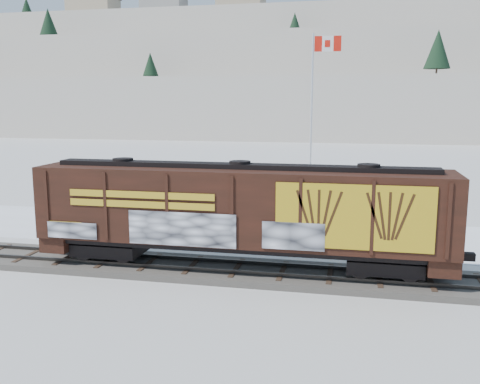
% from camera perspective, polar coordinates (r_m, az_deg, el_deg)
% --- Properties ---
extents(ground, '(500.00, 500.00, 0.00)m').
position_cam_1_polar(ground, '(23.98, -5.08, -8.42)').
color(ground, white).
rests_on(ground, ground).
extents(rail_track, '(50.00, 3.40, 0.43)m').
position_cam_1_polar(rail_track, '(23.94, -5.08, -8.08)').
color(rail_track, '#59544C').
rests_on(rail_track, ground).
extents(parking_strip, '(40.00, 8.00, 0.03)m').
position_cam_1_polar(parking_strip, '(30.94, -1.00, -4.19)').
color(parking_strip, white).
rests_on(parking_strip, ground).
extents(hillside, '(360.00, 110.00, 93.00)m').
position_cam_1_polar(hillside, '(161.85, 9.82, 12.01)').
color(hillside, white).
rests_on(hillside, ground).
extents(hopper_railcar, '(17.53, 3.06, 4.41)m').
position_cam_1_polar(hopper_railcar, '(22.71, -0.00, -1.86)').
color(hopper_railcar, black).
rests_on(hopper_railcar, rail_track).
extents(flagpole, '(2.30, 0.90, 11.86)m').
position_cam_1_polar(flagpole, '(36.93, 7.72, 4.90)').
color(flagpole, silver).
rests_on(flagpole, ground).
extents(car_silver, '(4.76, 2.29, 1.57)m').
position_cam_1_polar(car_silver, '(32.33, -13.80, -2.42)').
color(car_silver, '#ABADB3').
rests_on(car_silver, parking_strip).
extents(car_white, '(5.01, 1.85, 1.64)m').
position_cam_1_polar(car_white, '(31.80, -6.40, -2.33)').
color(car_white, white).
rests_on(car_white, parking_strip).
extents(car_dark, '(4.68, 2.63, 1.28)m').
position_cam_1_polar(car_dark, '(29.66, 7.46, -3.58)').
color(car_dark, black).
rests_on(car_dark, parking_strip).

